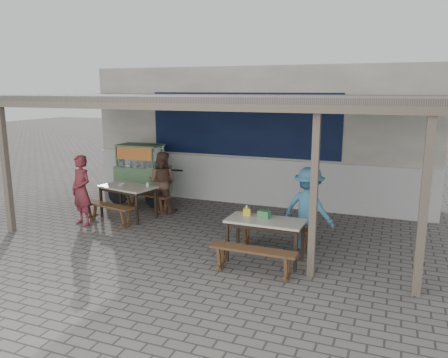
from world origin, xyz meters
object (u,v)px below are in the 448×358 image
patron_street_side (81,190)px  patron_right_table (308,209)px  bench_left_street (108,210)px  patron_wall_side (162,182)px  tissue_box (247,212)px  bench_right_street (253,255)px  donation_box (264,214)px  condiment_bowl (121,185)px  vendor_cart (142,172)px  bench_right_wall (275,232)px  condiment_jar (148,185)px  table_left (128,189)px  bench_left_wall (147,198)px  table_right (265,224)px

patron_street_side → patron_right_table: bearing=21.8°
bench_left_street → patron_street_side: bearing=-144.5°
patron_wall_side → bench_left_street: bearing=59.1°
bench_left_street → tissue_box: 3.51m
bench_right_street → tissue_box: (-0.38, 0.78, 0.48)m
patron_right_table → donation_box: bearing=71.6°
bench_right_street → condiment_bowl: bearing=153.1°
vendor_cart → condiment_bowl: (0.22, -1.25, -0.07)m
patron_right_table → bench_right_wall: bearing=42.8°
bench_right_street → patron_street_side: 4.49m
condiment_jar → table_left: bearing=-164.0°
vendor_cart → donation_box: size_ratio=9.75×
bench_left_wall → patron_right_table: size_ratio=0.89×
patron_right_table → tissue_box: 1.21m
condiment_bowl → bench_right_wall: bearing=-10.8°
table_left → tissue_box: (3.30, -1.22, 0.14)m
bench_left_wall → tissue_box: tissue_box is taller
vendor_cart → condiment_bowl: bearing=-82.1°
vendor_cart → patron_wall_side: bearing=-32.4°
vendor_cart → patron_wall_side: vendor_cart is taller
bench_left_street → condiment_bowl: bearing=106.0°
patron_right_table → condiment_jar: bearing=9.8°
patron_street_side → table_right: bearing=10.6°
patron_street_side → bench_right_wall: bearing=19.0°
bench_right_wall → tissue_box: tissue_box is taller
bench_left_street → condiment_bowl: condiment_bowl is taller
bench_left_wall → bench_right_wall: bearing=-9.1°
donation_box → condiment_jar: size_ratio=2.29×
vendor_cart → patron_right_table: 4.96m
bench_right_street → bench_right_wall: 1.27m
bench_right_wall → patron_wall_side: (-3.20, 1.47, 0.40)m
vendor_cart → donation_box: 4.77m
vendor_cart → condiment_jar: size_ratio=22.30×
vendor_cart → patron_right_table: patron_right_table is taller
bench_right_wall → condiment_jar: size_ratio=16.29×
donation_box → condiment_jar: bearing=156.0°
bench_right_wall → donation_box: bearing=-94.8°
donation_box → condiment_bowl: 4.02m
table_left → bench_left_wall: size_ratio=0.99×
bench_left_wall → patron_wall_side: (0.37, 0.14, 0.40)m
donation_box → condiment_jar: 3.49m
patron_wall_side → table_right: bearing=140.4°
bench_left_street → patron_right_table: bearing=12.8°
table_left → table_right: same height
tissue_box → bench_left_street: bearing=169.6°
bench_right_street → vendor_cart: size_ratio=0.73×
bench_right_wall → patron_right_table: patron_right_table is taller
vendor_cart → patron_street_side: bearing=-98.7°
patron_wall_side → bench_left_wall: bearing=13.9°
bench_right_street → vendor_cart: (-4.07, 3.26, 0.50)m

